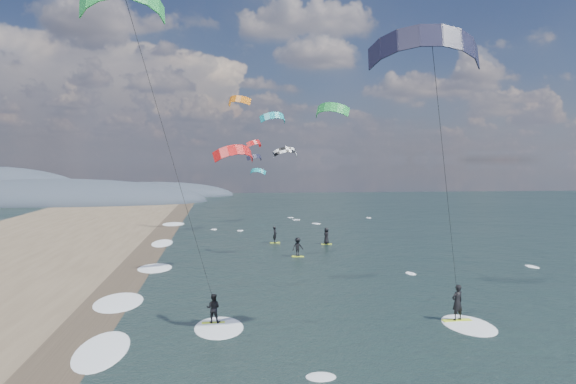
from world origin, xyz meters
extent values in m
cube|color=#382D23|center=(-12.00, 10.00, 0.00)|extent=(3.00, 240.00, 0.00)
ellipsoid|color=#3D4756|center=(-40.00, 100.00, 0.00)|extent=(64.00, 24.00, 10.00)
ellipsoid|color=#3D4756|center=(-22.00, 120.00, 0.00)|extent=(40.00, 18.00, 7.00)
cube|color=#D2F32B|center=(7.99, 8.63, 0.03)|extent=(1.60, 0.48, 0.07)
imported|color=black|center=(7.99, 8.63, 1.05)|extent=(0.84, 0.70, 1.97)
ellipsoid|color=white|center=(8.29, 7.83, 0.00)|extent=(2.60, 4.20, 0.12)
cylinder|color=black|center=(5.99, 5.63, 7.72)|extent=(0.02, 0.02, 14.72)
cube|color=#D2F32B|center=(-5.35, 9.76, 0.03)|extent=(1.24, 0.38, 0.06)
imported|color=black|center=(-5.35, 9.76, 0.85)|extent=(0.87, 0.73, 1.58)
ellipsoid|color=white|center=(-5.05, 8.96, 0.00)|extent=(2.60, 4.20, 0.12)
cylinder|color=black|center=(-7.10, 6.76, 8.59)|extent=(0.02, 0.02, 16.15)
cube|color=#D2F32B|center=(2.02, 30.07, 0.03)|extent=(1.10, 0.35, 0.05)
imported|color=black|center=(2.02, 30.07, 0.91)|extent=(1.27, 1.01, 1.72)
cube|color=#D2F32B|center=(6.04, 37.20, 0.03)|extent=(1.10, 0.35, 0.05)
imported|color=black|center=(6.04, 37.20, 0.91)|extent=(0.57, 0.86, 1.72)
cube|color=#D2F32B|center=(0.74, 38.82, 0.03)|extent=(1.10, 0.35, 0.05)
imported|color=black|center=(0.74, 38.82, 0.92)|extent=(0.44, 0.65, 1.73)
ellipsoid|color=white|center=(-10.80, 6.00, 0.00)|extent=(2.40, 5.40, 0.11)
ellipsoid|color=white|center=(-10.80, 15.00, 0.00)|extent=(2.40, 5.40, 0.11)
ellipsoid|color=white|center=(-10.80, 26.00, 0.00)|extent=(2.40, 5.40, 0.11)
ellipsoid|color=white|center=(-10.80, 40.00, 0.00)|extent=(2.40, 5.40, 0.11)
ellipsoid|color=white|center=(-10.80, 58.00, 0.00)|extent=(2.40, 5.40, 0.11)
camera|label=1|loc=(-4.82, -20.49, 8.87)|focal=35.00mm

